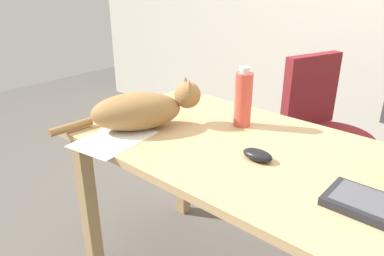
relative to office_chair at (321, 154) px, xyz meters
The scene contains 6 objects.
desk 0.85m from the office_chair, 77.91° to the right, with size 1.67×0.75×0.75m.
office_chair is the anchor object (origin of this frame).
cat 1.10m from the office_chair, 113.81° to the right, with size 0.37×0.52×0.20m.
computer_mouse 0.93m from the office_chair, 83.80° to the right, with size 0.11×0.06×0.04m, color black.
paper_sheet 1.20m from the office_chair, 110.92° to the right, with size 0.21×0.30×0.00m, color white.
spray_bottle 0.79m from the office_chair, 100.76° to the right, with size 0.07×0.07×0.25m.
Camera 1 is at (0.49, -1.05, 1.35)m, focal length 34.52 mm.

